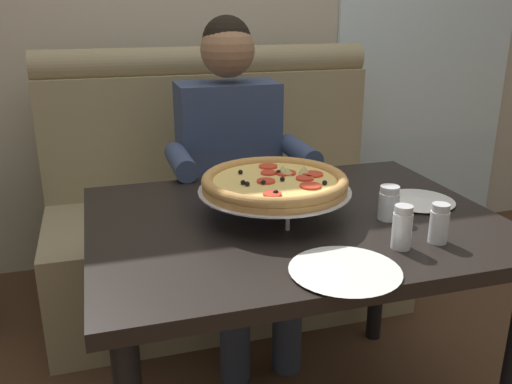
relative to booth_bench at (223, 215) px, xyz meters
The scene contains 9 objects.
booth_bench is the anchor object (origin of this frame).
dining_table 0.94m from the booth_bench, 90.00° to the right, with size 1.15×0.88×0.73m.
diner_main 0.41m from the booth_bench, 91.83° to the right, with size 0.54×0.64×1.27m.
pizza 0.98m from the booth_bench, 93.17° to the right, with size 0.44×0.44×0.13m.
shaker_oregano 1.10m from the booth_bench, 75.99° to the right, with size 0.06×0.06×0.10m.
shaker_parmesan 1.26m from the booth_bench, 81.28° to the right, with size 0.05×0.05×0.11m.
shaker_pepper_flakes 1.27m from the booth_bench, 76.13° to the right, with size 0.05×0.05×0.10m.
plate_near_left 1.05m from the booth_bench, 65.61° to the right, with size 0.22×0.22×0.02m.
plate_near_right 1.31m from the booth_bench, 90.36° to the right, with size 0.26×0.26×0.02m.
Camera 1 is at (-0.52, -1.36, 1.31)m, focal length 38.22 mm.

